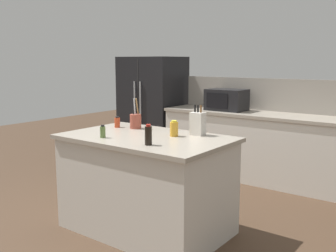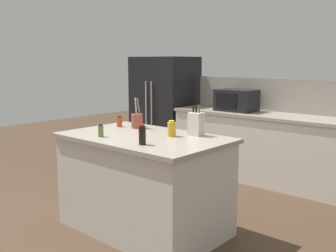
# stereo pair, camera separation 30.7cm
# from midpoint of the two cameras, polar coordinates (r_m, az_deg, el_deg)

# --- Properties ---
(ground_plane) EXTENTS (14.00, 14.00, 0.00)m
(ground_plane) POSITION_cam_midpoint_polar(r_m,az_deg,el_deg) (4.02, -1.15, -14.70)
(ground_plane) COLOR #473323
(back_counter_run) EXTENTS (3.03, 0.66, 0.94)m
(back_counter_run) POSITION_cam_midpoint_polar(r_m,az_deg,el_deg) (5.49, 16.97, -3.30)
(back_counter_run) COLOR beige
(back_counter_run) RESTS_ON ground_plane
(wall_backsplash) EXTENTS (2.99, 0.03, 0.46)m
(wall_backsplash) POSITION_cam_midpoint_polar(r_m,az_deg,el_deg) (5.68, 18.64, 4.16)
(wall_backsplash) COLOR gray
(wall_backsplash) RESTS_ON back_counter_run
(kitchen_island) EXTENTS (1.59, 1.00, 0.94)m
(kitchen_island) POSITION_cam_midpoint_polar(r_m,az_deg,el_deg) (3.85, -1.17, -8.28)
(kitchen_island) COLOR beige
(kitchen_island) RESTS_ON ground_plane
(refrigerator) EXTENTS (0.98, 0.75, 1.71)m
(refrigerator) POSITION_cam_midpoint_polar(r_m,az_deg,el_deg) (6.56, 0.85, 2.53)
(refrigerator) COLOR black
(refrigerator) RESTS_ON ground_plane
(microwave) EXTENTS (0.54, 0.39, 0.30)m
(microwave) POSITION_cam_midpoint_polar(r_m,az_deg,el_deg) (5.68, 11.42, 3.68)
(microwave) COLOR black
(microwave) RESTS_ON back_counter_run
(knife_block) EXTENTS (0.13, 0.10, 0.29)m
(knife_block) POSITION_cam_midpoint_polar(r_m,az_deg,el_deg) (3.76, 6.42, 0.32)
(knife_block) COLOR beige
(knife_block) RESTS_ON kitchen_island
(utensil_crock) EXTENTS (0.12, 0.12, 0.32)m
(utensil_crock) POSITION_cam_midpoint_polar(r_m,az_deg,el_deg) (4.16, -2.42, 0.82)
(utensil_crock) COLOR brown
(utensil_crock) RESTS_ON kitchen_island
(spice_jar_oregano) EXTENTS (0.05, 0.05, 0.12)m
(spice_jar_oregano) POSITION_cam_midpoint_polar(r_m,az_deg,el_deg) (3.71, -7.41, -0.72)
(spice_jar_oregano) COLOR #567038
(spice_jar_oregano) RESTS_ON kitchen_island
(spice_jar_paprika) EXTENTS (0.06, 0.06, 0.12)m
(spice_jar_paprika) POSITION_cam_midpoint_polar(r_m,az_deg,el_deg) (4.25, -5.02, 0.62)
(spice_jar_paprika) COLOR #B73D1E
(spice_jar_paprika) RESTS_ON kitchen_island
(honey_jar) EXTENTS (0.08, 0.08, 0.15)m
(honey_jar) POSITION_cam_midpoint_polar(r_m,az_deg,el_deg) (3.70, 2.91, -0.43)
(honey_jar) COLOR gold
(honey_jar) RESTS_ON kitchen_island
(soy_sauce_bottle) EXTENTS (0.06, 0.06, 0.18)m
(soy_sauce_bottle) POSITION_cam_midpoint_polar(r_m,az_deg,el_deg) (3.33, -1.12, -1.33)
(soy_sauce_bottle) COLOR black
(soy_sauce_bottle) RESTS_ON kitchen_island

